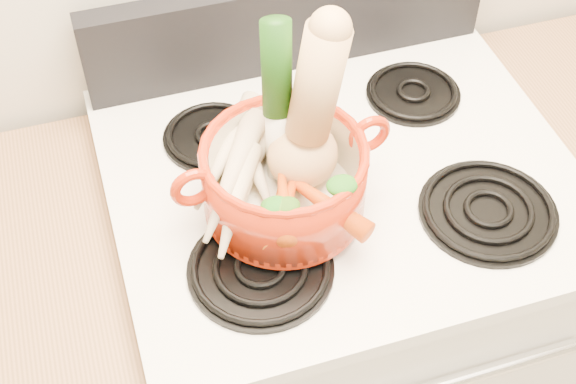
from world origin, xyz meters
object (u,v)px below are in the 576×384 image
object	(u,v)px
squash	(304,111)
dutch_oven	(284,179)
leek	(278,101)
stove_body	(331,327)

from	to	relation	value
squash	dutch_oven	bearing A→B (deg)	-152.82
leek	squash	bearing A→B (deg)	-31.33
stove_body	dutch_oven	world-z (taller)	dutch_oven
stove_body	leek	world-z (taller)	leek
squash	leek	size ratio (longest dim) A/B	0.97
dutch_oven	squash	world-z (taller)	squash
stove_body	dutch_oven	xyz separation A→B (m)	(-0.12, -0.06, 0.57)
stove_body	squash	distance (m)	0.68
leek	stove_body	bearing A→B (deg)	13.55
dutch_oven	stove_body	bearing A→B (deg)	21.06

